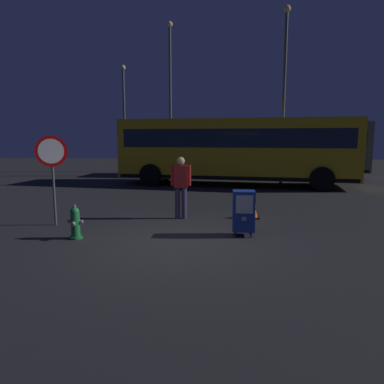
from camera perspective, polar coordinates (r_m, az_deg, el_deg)
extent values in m
plane|color=#262628|center=(7.51, -3.03, -8.17)|extent=(60.00, 60.00, 0.00)
cylinder|color=#1E7238|center=(8.23, -18.05, -6.90)|extent=(0.28, 0.28, 0.05)
cylinder|color=#1E7238|center=(8.15, -18.15, -4.87)|extent=(0.19, 0.19, 0.55)
sphere|color=#1E7238|center=(8.10, -18.24, -2.98)|extent=(0.19, 0.19, 0.19)
cylinder|color=gray|center=(8.07, -18.28, -2.14)|extent=(0.06, 0.06, 0.05)
cylinder|color=gray|center=(8.03, -18.52, -4.90)|extent=(0.09, 0.08, 0.09)
cylinder|color=gray|center=(8.19, -19.01, -4.46)|extent=(0.07, 0.07, 0.07)
cylinder|color=gray|center=(8.09, -17.31, -4.53)|extent=(0.07, 0.07, 0.07)
cylinder|color=black|center=(7.97, 7.02, -6.77)|extent=(0.04, 0.04, 0.12)
cylinder|color=black|center=(7.99, 9.45, -6.78)|extent=(0.04, 0.04, 0.12)
cylinder|color=black|center=(8.24, 6.94, -6.25)|extent=(0.04, 0.04, 0.12)
cylinder|color=black|center=(8.26, 9.28, -6.26)|extent=(0.04, 0.04, 0.12)
cube|color=navy|center=(8.00, 8.25, -2.99)|extent=(0.48, 0.40, 0.90)
cube|color=#B2B7BF|center=(7.76, 8.38, -1.99)|extent=(0.36, 0.01, 0.40)
cube|color=gray|center=(7.82, 8.33, -4.26)|extent=(0.10, 0.02, 0.08)
cylinder|color=#4C4F54|center=(9.45, -21.27, 1.56)|extent=(0.06, 0.06, 2.20)
cylinder|color=red|center=(9.38, -21.58, 6.09)|extent=(0.71, 0.31, 0.76)
cylinder|color=white|center=(9.36, -21.61, 6.09)|extent=(0.56, 0.23, 0.60)
cylinder|color=#382D51|center=(9.66, -2.32, -1.76)|extent=(0.14, 0.14, 0.85)
cylinder|color=#382D51|center=(9.64, -1.26, -1.78)|extent=(0.14, 0.14, 0.85)
cube|color=maroon|center=(9.54, -1.81, 2.51)|extent=(0.36, 0.20, 0.60)
sphere|color=tan|center=(9.50, -1.82, 4.97)|extent=(0.22, 0.22, 0.22)
cylinder|color=maroon|center=(9.56, -3.18, 2.70)|extent=(0.09, 0.09, 0.55)
cylinder|color=maroon|center=(9.51, -0.43, 2.68)|extent=(0.09, 0.09, 0.55)
cube|color=black|center=(9.91, 9.63, -4.03)|extent=(0.36, 0.36, 0.03)
cone|color=orange|center=(9.86, 9.66, -2.52)|extent=(0.28, 0.28, 0.50)
cylinder|color=white|center=(9.85, 9.67, -2.24)|extent=(0.17, 0.17, 0.06)
cube|color=gold|center=(16.59, 6.93, 6.90)|extent=(10.75, 3.94, 2.65)
cube|color=#1E2838|center=(16.58, 6.97, 8.55)|extent=(10.13, 3.88, 0.80)
cube|color=black|center=(16.67, 6.86, 2.69)|extent=(10.54, 3.93, 0.16)
cylinder|color=black|center=(15.48, 20.05, 1.95)|extent=(1.03, 0.42, 1.00)
cylinder|color=black|center=(17.95, 19.03, 2.86)|extent=(1.03, 0.42, 1.00)
cylinder|color=black|center=(16.23, -6.62, 2.71)|extent=(1.03, 0.42, 1.00)
cylinder|color=black|center=(18.60, -4.10, 3.50)|extent=(1.03, 0.42, 1.00)
cube|color=#4C5156|center=(20.61, 11.81, 7.12)|extent=(10.63, 3.10, 2.65)
cube|color=#1E2838|center=(20.60, 11.85, 8.44)|extent=(10.00, 3.09, 0.80)
cube|color=black|center=(20.67, 11.70, 3.72)|extent=(10.42, 3.10, 0.16)
cylinder|color=black|center=(20.03, 22.51, 3.23)|extent=(1.01, 0.34, 1.00)
cylinder|color=black|center=(22.45, 20.91, 3.84)|extent=(1.01, 0.34, 1.00)
cylinder|color=black|center=(19.51, 1.10, 3.76)|extent=(1.01, 0.34, 1.00)
cylinder|color=black|center=(21.98, 1.86, 4.31)|extent=(1.01, 0.34, 1.00)
cylinder|color=#4C4F54|center=(17.15, 14.44, 13.92)|extent=(0.14, 0.14, 7.64)
sphere|color=#FFD18C|center=(17.95, 14.97, 26.46)|extent=(0.32, 0.32, 0.32)
cylinder|color=#4C4F54|center=(23.26, -10.74, 11.00)|extent=(0.14, 0.14, 6.34)
sphere|color=#FFD18C|center=(23.62, -10.98, 18.95)|extent=(0.32, 0.32, 0.32)
cylinder|color=#4C4F54|center=(20.52, -3.47, 13.97)|extent=(0.14, 0.14, 8.14)
sphere|color=#FFD18C|center=(21.31, -3.58, 25.20)|extent=(0.32, 0.32, 0.32)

